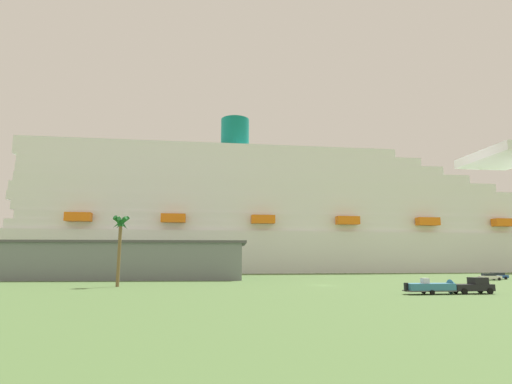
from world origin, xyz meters
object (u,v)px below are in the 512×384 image
at_px(palm_tree, 120,231).
at_px(parked_car_blue_suv, 497,276).
at_px(cruise_ship, 328,225).
at_px(parked_car_white_van, 490,277).
at_px(small_boat_on_trailer, 435,287).
at_px(pickup_truck, 473,286).

distance_m(palm_tree, parked_car_blue_suv, 86.24).
height_order(cruise_ship, parked_car_blue_suv, cruise_ship).
bearing_deg(parked_car_white_van, palm_tree, -169.13).
bearing_deg(parked_car_blue_suv, small_boat_on_trailer, -133.38).
distance_m(cruise_ship, small_boat_on_trailer, 102.54).
xyz_separation_m(small_boat_on_trailer, parked_car_blue_suv, (36.86, 39.01, -0.12)).
height_order(small_boat_on_trailer, parked_car_blue_suv, small_boat_on_trailer).
xyz_separation_m(small_boat_on_trailer, palm_tree, (-46.68, 19.55, 8.74)).
xyz_separation_m(cruise_ship, palm_tree, (-59.53, -80.74, -8.36)).
distance_m(cruise_ship, palm_tree, 100.66).
bearing_deg(parked_car_white_van, pickup_truck, -127.43).
relative_size(parked_car_blue_suv, parked_car_white_van, 1.04).
relative_size(cruise_ship, parked_car_white_van, 64.68).
distance_m(small_boat_on_trailer, parked_car_blue_suv, 53.67).
bearing_deg(pickup_truck, cruise_ship, 85.88).
distance_m(cruise_ship, parked_car_blue_suv, 68.03).
xyz_separation_m(cruise_ship, parked_car_blue_suv, (24.02, -61.27, -17.21)).
bearing_deg(small_boat_on_trailer, parked_car_blue_suv, 46.62).
bearing_deg(cruise_ship, parked_car_white_van, -73.74).
bearing_deg(palm_tree, parked_car_blue_suv, 13.12).
bearing_deg(cruise_ship, pickup_truck, -94.12).
relative_size(palm_tree, parked_car_white_van, 2.63).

